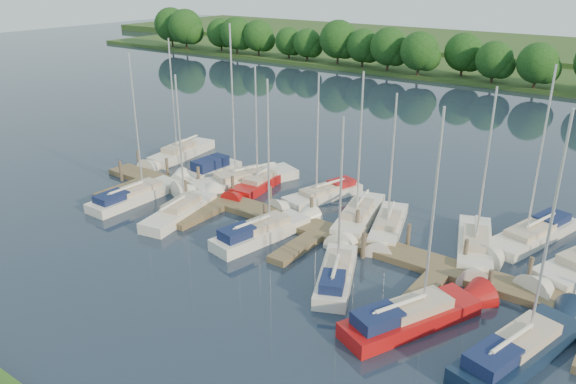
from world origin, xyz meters
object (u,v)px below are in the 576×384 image
Objects in this scene: sailboat_n_5 at (357,219)px; sailboat_s_2 at (264,233)px; sailboat_n_0 at (179,155)px; motorboat at (209,172)px; dock at (317,235)px.

sailboat_n_5 is 6.42m from sailboat_s_2.
sailboat_n_0 is 19.60m from sailboat_n_5.
sailboat_n_0 is 5.69m from motorboat.
sailboat_n_0 is 1.05× the size of sailboat_s_2.
sailboat_n_5 is (1.00, 3.33, 0.09)m from dock.
dock is 3.48m from sailboat_n_5.
sailboat_n_5 reaches higher than dock.
motorboat is 12.07m from sailboat_s_2.
dock is 3.28m from sailboat_s_2.
motorboat is (5.35, -1.93, 0.08)m from sailboat_n_0.
sailboat_n_5 is (19.42, -2.69, 0.00)m from sailboat_n_0.
dock is at bearing 59.33° from sailboat_n_5.
sailboat_s_2 is (-2.62, -1.96, 0.14)m from dock.
motorboat is 0.62× the size of sailboat_s_2.
motorboat is (-13.06, 4.09, 0.17)m from dock.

